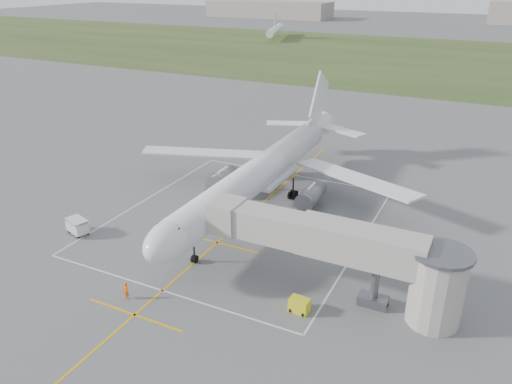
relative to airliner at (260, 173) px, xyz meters
The scene contains 11 objects.
ground 4.46m from the airliner, 90.00° to the right, with size 700.00×700.00×0.00m, color #515154.
grass_strip 129.32m from the airliner, 90.00° to the left, with size 700.00×120.00×0.02m, color #31481F.
apron_markings 7.90m from the airliner, 90.00° to the right, with size 28.20×60.00×0.01m.
airliner is the anchor object (origin of this frame).
jet_bridge 21.22m from the airliner, 42.19° to the right, with size 23.40×5.00×7.20m.
gpu_unit 22.21m from the airliner, 55.21° to the right, with size 1.76×1.29×1.28m.
baggage_cart 22.19m from the airliner, 133.36° to the right, with size 2.93×2.25×1.80m.
ramp_worker_nose 23.56m from the airliner, 95.26° to the right, with size 0.61×0.40×1.66m, color #FF5D08.
ramp_worker_wing 8.01m from the airliner, 164.91° to the right, with size 0.76×0.59×1.56m, color #E45007.
distant_hangars 264.94m from the airliner, 93.50° to the left, with size 345.00×49.00×12.00m.
distant_aircraft 167.63m from the airliner, 86.97° to the left, with size 172.40×47.57×8.85m.
Camera 1 is at (24.89, -50.66, 27.01)m, focal length 35.00 mm.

